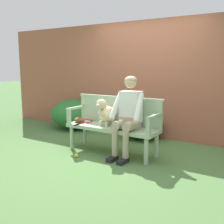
{
  "coord_description": "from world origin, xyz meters",
  "views": [
    {
      "loc": [
        2.5,
        -3.93,
        1.52
      ],
      "look_at": [
        0.0,
        0.0,
        0.73
      ],
      "focal_mm": 44.17,
      "sensor_mm": 36.0,
      "label": 1
    }
  ],
  "objects_px": {
    "baseball_glove": "(79,120)",
    "tennis_ball": "(76,156)",
    "tennis_racket": "(84,121)",
    "garden_bench": "(112,130)",
    "dog_on_bench": "(106,112)",
    "person_seated": "(128,113)"
  },
  "relations": [
    {
      "from": "dog_on_bench",
      "to": "baseball_glove",
      "type": "relative_size",
      "value": 2.21
    },
    {
      "from": "garden_bench",
      "to": "tennis_racket",
      "type": "height_order",
      "value": "tennis_racket"
    },
    {
      "from": "person_seated",
      "to": "baseball_glove",
      "type": "distance_m",
      "value": 1.04
    },
    {
      "from": "tennis_racket",
      "to": "tennis_ball",
      "type": "xyz_separation_m",
      "value": [
        0.26,
        -0.56,
        -0.46
      ]
    },
    {
      "from": "tennis_ball",
      "to": "dog_on_bench",
      "type": "bearing_deg",
      "value": 62.52
    },
    {
      "from": "garden_bench",
      "to": "baseball_glove",
      "type": "height_order",
      "value": "baseball_glove"
    },
    {
      "from": "tennis_racket",
      "to": "baseball_glove",
      "type": "bearing_deg",
      "value": -130.73
    },
    {
      "from": "tennis_racket",
      "to": "baseball_glove",
      "type": "relative_size",
      "value": 2.64
    },
    {
      "from": "baseball_glove",
      "to": "tennis_ball",
      "type": "xyz_separation_m",
      "value": [
        0.32,
        -0.49,
        -0.49
      ]
    },
    {
      "from": "dog_on_bench",
      "to": "tennis_racket",
      "type": "distance_m",
      "value": 0.57
    },
    {
      "from": "tennis_ball",
      "to": "garden_bench",
      "type": "bearing_deg",
      "value": 55.13
    },
    {
      "from": "baseball_glove",
      "to": "dog_on_bench",
      "type": "bearing_deg",
      "value": 1.07
    },
    {
      "from": "garden_bench",
      "to": "dog_on_bench",
      "type": "bearing_deg",
      "value": -162.88
    },
    {
      "from": "person_seated",
      "to": "tennis_ball",
      "type": "distance_m",
      "value": 1.12
    },
    {
      "from": "tennis_racket",
      "to": "garden_bench",
      "type": "bearing_deg",
      "value": -2.52
    },
    {
      "from": "person_seated",
      "to": "dog_on_bench",
      "type": "relative_size",
      "value": 2.77
    },
    {
      "from": "person_seated",
      "to": "baseball_glove",
      "type": "xyz_separation_m",
      "value": [
        -1.02,
        -0.02,
        -0.22
      ]
    },
    {
      "from": "person_seated",
      "to": "tennis_ball",
      "type": "xyz_separation_m",
      "value": [
        -0.7,
        -0.51,
        -0.71
      ]
    },
    {
      "from": "dog_on_bench",
      "to": "tennis_ball",
      "type": "xyz_separation_m",
      "value": [
        -0.26,
        -0.49,
        -0.69
      ]
    },
    {
      "from": "baseball_glove",
      "to": "tennis_ball",
      "type": "relative_size",
      "value": 3.33
    },
    {
      "from": "baseball_glove",
      "to": "tennis_ball",
      "type": "bearing_deg",
      "value": -56.22
    },
    {
      "from": "tennis_racket",
      "to": "tennis_ball",
      "type": "bearing_deg",
      "value": -64.72
    }
  ]
}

